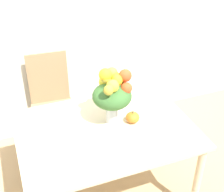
{
  "coord_description": "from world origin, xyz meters",
  "views": [
    {
      "loc": [
        -0.63,
        -1.8,
        2.24
      ],
      "look_at": [
        0.08,
        0.06,
        0.98
      ],
      "focal_mm": 50.0,
      "sensor_mm": 36.0,
      "label": 1
    }
  ],
  "objects": [
    {
      "name": "wall_back",
      "position": [
        0.0,
        1.13,
        1.35
      ],
      "size": [
        8.0,
        0.06,
        2.7
      ],
      "color": "silver",
      "rests_on": "ground_plane"
    },
    {
      "name": "dining_table",
      "position": [
        0.0,
        0.0,
        0.65
      ],
      "size": [
        1.35,
        0.98,
        0.74
      ],
      "color": "beige",
      "rests_on": "ground_plane"
    },
    {
      "name": "dining_chair_near_window",
      "position": [
        -0.26,
        0.87,
        0.5
      ],
      "size": [
        0.45,
        0.45,
        0.99
      ],
      "rotation": [
        0.0,
        0.0,
        -0.07
      ],
      "color": "#9E7A56",
      "rests_on": "ground_plane"
    },
    {
      "name": "pumpkin",
      "position": [
        0.23,
        -0.0,
        0.78
      ],
      "size": [
        0.11,
        0.11,
        0.1
      ],
      "color": "orange",
      "rests_on": "dining_table"
    },
    {
      "name": "ground_plane",
      "position": [
        0.0,
        0.0,
        0.0
      ],
      "size": [
        12.0,
        12.0,
        0.0
      ],
      "primitive_type": "plane",
      "color": "tan"
    },
    {
      "name": "flower_vase",
      "position": [
        0.09,
        0.07,
        1.0
      ],
      "size": [
        0.31,
        0.3,
        0.47
      ],
      "color": "silver",
      "rests_on": "dining_table"
    }
  ]
}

